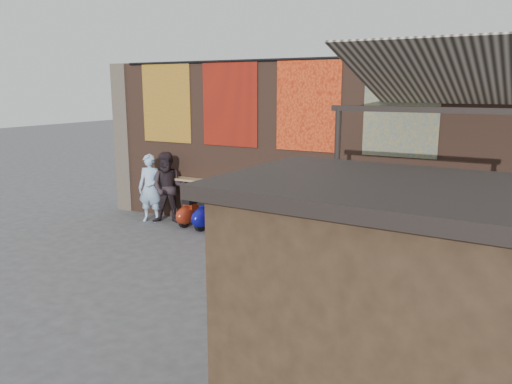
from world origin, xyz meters
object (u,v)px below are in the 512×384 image
Objects in this scene: scooter_stool_5 at (291,227)px; shopper_grey at (480,252)px; scooter_stool_7 at (340,235)px; diner_left at (150,188)px; scooter_stool_3 at (246,221)px; scooter_stool_4 at (272,224)px; scooter_stool_1 at (206,214)px; scooter_stool_6 at (316,229)px; shelf_box at (312,187)px; market_stall at (372,334)px; diner_right at (168,188)px; shopper_navy at (472,270)px; scooter_stool_0 at (190,212)px; scooter_stool_8 at (367,239)px; shopper_tan at (441,238)px; scooter_stool_2 at (227,216)px.

shopper_grey is (3.95, -1.57, 0.54)m from scooter_stool_5.
diner_left is at bearing -179.52° from scooter_stool_7.
scooter_stool_3 is 0.67m from scooter_stool_4.
scooter_stool_3 is at bearing -16.31° from diner_left.
scooter_stool_1 reaches higher than scooter_stool_3.
shelf_box is at bearing 128.19° from scooter_stool_6.
scooter_stool_5 is 6.68m from market_stall.
scooter_stool_1 is 1.04× the size of scooter_stool_3.
diner_right is 0.72× the size of market_stall.
scooter_stool_5 is 0.47× the size of shopper_navy.
scooter_stool_6 is at bearing -25.10° from diner_right.
shelf_box is 0.82× the size of scooter_stool_0.
scooter_stool_8 is at bearing 6.02° from shopper_grey.
shelf_box is 0.32× the size of diner_right.
shopper_tan is (2.70, -1.06, 0.47)m from scooter_stool_6.
diner_right is at bearing 147.97° from shopper_tan.
scooter_stool_3 is at bearing -177.93° from scooter_stool_5.
scooter_stool_5 is 0.41× the size of shopper_grey.
scooter_stool_4 is at bearing -179.98° from scooter_stool_8.
diner_left is (-3.43, -0.10, 0.52)m from scooter_stool_4.
shelf_box reaches higher than scooter_stool_4.
scooter_stool_3 is at bearing -179.80° from scooter_stool_6.
scooter_stool_4 is at bearing 0.49° from scooter_stool_1.
scooter_stool_7 reaches higher than scooter_stool_8.
scooter_stool_2 reaches higher than scooter_stool_1.
market_stall is (2.26, -5.61, 0.91)m from scooter_stool_7.
shopper_grey is (0.06, 0.59, 0.11)m from shopper_navy.
market_stall reaches higher than scooter_stool_7.
shelf_box is at bearing 156.53° from scooter_stool_7.
scooter_stool_3 is 0.41× the size of diner_right.
shopper_grey is (2.24, -1.56, 0.55)m from scooter_stool_8.
shelf_box is at bearing 6.68° from scooter_stool_1.
shopper_tan is at bearing -34.50° from scooter_stool_8.
shelf_box is 2.19m from scooter_stool_2.
scooter_stool_0 is 0.96× the size of scooter_stool_3.
scooter_stool_0 is 6.21m from shopper_tan.
scooter_stool_5 is at bearing 179.62° from scooter_stool_8.
shelf_box is at bearing -51.35° from shopper_navy.
scooter_stool_2 is 0.48× the size of diner_left.
shopper_grey is at bearing -58.42° from shopper_tan.
scooter_stool_0 is 0.93× the size of scooter_stool_1.
scooter_stool_8 is 2.00m from shopper_tan.
scooter_stool_5 is 3.45m from diner_right.
diner_left is 7.99m from shopper_grey.
scooter_stool_8 is (1.11, 0.02, -0.07)m from scooter_stool_6.
shelf_box is at bearing 119.64° from market_stall.
scooter_stool_5 reaches higher than scooter_stool_0.
shopper_navy is (2.18, -2.15, 0.44)m from scooter_stool_8.
scooter_stool_6 is (0.60, -0.04, 0.06)m from scooter_stool_5.
scooter_stool_3 is 0.47× the size of shopper_navy.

